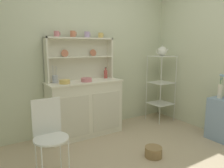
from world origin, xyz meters
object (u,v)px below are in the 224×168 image
object	(u,v)px
porcelain_teapot	(162,51)
utensil_jar	(55,79)
wire_chair	(49,131)
bakers_rack	(161,81)
hutch_shelf_unit	(79,55)
cup_rose_0	(57,34)
flower_vase	(220,89)
floor_basket	(153,152)
hutch_cabinet	(85,107)
bowl_mixing_large	(65,82)
jam_bottle	(106,74)

from	to	relation	value
porcelain_teapot	utensil_jar	bearing A→B (deg)	173.53
wire_chair	porcelain_teapot	distance (m)	2.53
utensil_jar	bakers_rack	bearing A→B (deg)	-6.47
hutch_shelf_unit	porcelain_teapot	distance (m)	1.53
porcelain_teapot	cup_rose_0	bearing A→B (deg)	171.96
flower_vase	floor_basket	bearing A→B (deg)	175.66
bakers_rack	floor_basket	bearing A→B (deg)	-137.66
utensil_jar	porcelain_teapot	size ratio (longest dim) A/B	0.97
hutch_cabinet	bowl_mixing_large	size ratio (longest dim) A/B	7.78
hutch_cabinet	porcelain_teapot	distance (m)	1.74
bowl_mixing_large	utensil_jar	bearing A→B (deg)	121.08
floor_basket	jam_bottle	size ratio (longest dim) A/B	1.18
hutch_shelf_unit	utensil_jar	world-z (taller)	hutch_shelf_unit
hutch_cabinet	hutch_shelf_unit	xyz separation A→B (m)	(-0.00, 0.16, 0.81)
wire_chair	bowl_mixing_large	size ratio (longest dim) A/B	5.64
hutch_shelf_unit	jam_bottle	world-z (taller)	hutch_shelf_unit
floor_basket	utensil_jar	xyz separation A→B (m)	(-0.86, 1.20, 0.86)
utensil_jar	floor_basket	bearing A→B (deg)	-54.46
bakers_rack	utensil_jar	bearing A→B (deg)	173.53
hutch_shelf_unit	wire_chair	bearing A→B (deg)	-128.74
bakers_rack	bowl_mixing_large	world-z (taller)	bakers_rack
floor_basket	jam_bottle	distance (m)	1.49
hutch_shelf_unit	cup_rose_0	size ratio (longest dim) A/B	12.04
bowl_mixing_large	flower_vase	world-z (taller)	flower_vase
floor_basket	porcelain_teapot	world-z (taller)	porcelain_teapot
bakers_rack	cup_rose_0	world-z (taller)	cup_rose_0
wire_chair	floor_basket	world-z (taller)	wire_chair
floor_basket	cup_rose_0	world-z (taller)	cup_rose_0
hutch_cabinet	flower_vase	world-z (taller)	flower_vase
hutch_cabinet	floor_basket	distance (m)	1.26
porcelain_teapot	flower_vase	bearing A→B (deg)	-82.37
cup_rose_0	porcelain_teapot	xyz separation A→B (m)	(1.87, -0.26, -0.26)
floor_basket	bowl_mixing_large	xyz separation A→B (m)	(-0.77, 1.05, 0.83)
floor_basket	flower_vase	bearing A→B (deg)	-4.34
wire_chair	flower_vase	xyz separation A→B (m)	(2.44, -0.39, 0.25)
hutch_cabinet	flower_vase	xyz separation A→B (m)	(1.65, -1.22, 0.32)
hutch_cabinet	hutch_shelf_unit	distance (m)	0.83
jam_bottle	utensil_jar	bearing A→B (deg)	-179.47
jam_bottle	flower_vase	world-z (taller)	jam_bottle
hutch_cabinet	porcelain_teapot	world-z (taller)	porcelain_teapot
hutch_cabinet	floor_basket	size ratio (longest dim) A/B	5.36
jam_bottle	hutch_cabinet	bearing A→B (deg)	-168.75
floor_basket	bowl_mixing_large	size ratio (longest dim) A/B	1.45
hutch_shelf_unit	floor_basket	world-z (taller)	hutch_shelf_unit
flower_vase	porcelain_teapot	bearing A→B (deg)	97.63
wire_chair	floor_basket	distance (m)	1.34
cup_rose_0	jam_bottle	distance (m)	1.02
hutch_shelf_unit	cup_rose_0	distance (m)	0.48
wire_chair	cup_rose_0	distance (m)	1.49
flower_vase	bowl_mixing_large	bearing A→B (deg)	150.10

